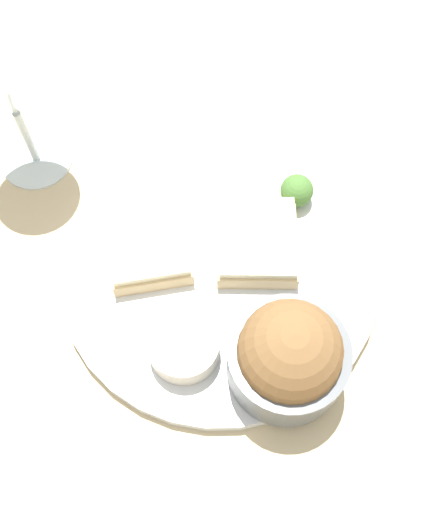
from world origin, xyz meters
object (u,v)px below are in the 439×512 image
salad_bowl (289,356)px  sauce_ramekin (184,346)px  wine_glass (7,92)px  cheese_toast_near (257,242)px  cheese_toast_far (148,246)px

salad_bowl → sauce_ramekin: salad_bowl is taller
salad_bowl → sauce_ramekin: size_ratio=1.63×
salad_bowl → wine_glass: (0.21, 0.26, 0.05)m
cheese_toast_near → sauce_ramekin: bearing=151.8°
cheese_toast_near → wine_glass: size_ratio=0.61×
cheese_toast_near → cheese_toast_far: 0.10m
wine_glass → salad_bowl: bearing=-128.1°
salad_bowl → sauce_ramekin: (0.01, 0.09, -0.02)m
salad_bowl → wine_glass: 0.34m
sauce_ramekin → cheese_toast_near: size_ratio=0.69×
salad_bowl → cheese_toast_near: bearing=14.8°
sauce_ramekin → cheese_toast_near: (0.11, -0.06, -0.00)m
cheese_toast_near → salad_bowl: bearing=-165.2°
cheese_toast_near → wine_glass: bearing=68.6°
sauce_ramekin → wine_glass: 0.27m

